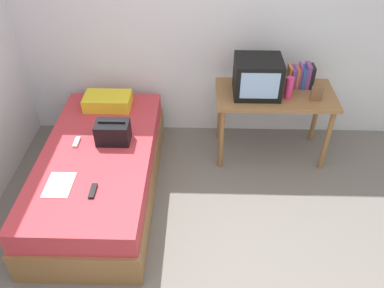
% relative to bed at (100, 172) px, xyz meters
% --- Properties ---
extents(ground_plane, '(8.00, 8.00, 0.00)m').
position_rel_bed_xyz_m(ground_plane, '(0.97, -0.87, -0.26)').
color(ground_plane, slate).
extents(wall_back, '(5.20, 0.10, 2.60)m').
position_rel_bed_xyz_m(wall_back, '(0.97, 1.13, 1.04)').
color(wall_back, silver).
rests_on(wall_back, ground).
extents(bed, '(1.00, 2.00, 0.52)m').
position_rel_bed_xyz_m(bed, '(0.00, 0.00, 0.00)').
color(bed, olive).
rests_on(bed, ground).
extents(desk, '(1.16, 0.60, 0.74)m').
position_rel_bed_xyz_m(desk, '(1.65, 0.66, 0.39)').
color(desk, olive).
rests_on(desk, ground).
extents(tv, '(0.44, 0.39, 0.36)m').
position_rel_bed_xyz_m(tv, '(1.46, 0.65, 0.67)').
color(tv, black).
rests_on(tv, desk).
extents(water_bottle, '(0.08, 0.08, 0.22)m').
position_rel_bed_xyz_m(water_bottle, '(1.75, 0.57, 0.59)').
color(water_bottle, '#E53372').
rests_on(water_bottle, desk).
extents(book_row, '(0.25, 0.17, 0.24)m').
position_rel_bed_xyz_m(book_row, '(1.90, 0.79, 0.60)').
color(book_row, '#CC7233').
rests_on(book_row, desk).
extents(picture_frame, '(0.11, 0.02, 0.15)m').
position_rel_bed_xyz_m(picture_frame, '(2.01, 0.53, 0.56)').
color(picture_frame, brown).
rests_on(picture_frame, desk).
extents(pillow, '(0.47, 0.29, 0.13)m').
position_rel_bed_xyz_m(pillow, '(-0.03, 0.71, 0.33)').
color(pillow, yellow).
rests_on(pillow, bed).
extents(handbag, '(0.30, 0.20, 0.22)m').
position_rel_bed_xyz_m(handbag, '(0.14, 0.14, 0.37)').
color(handbag, black).
rests_on(handbag, bed).
extents(magazine, '(0.21, 0.29, 0.01)m').
position_rel_bed_xyz_m(magazine, '(-0.20, -0.45, 0.27)').
color(magazine, white).
rests_on(magazine, bed).
extents(remote_dark, '(0.04, 0.16, 0.02)m').
position_rel_bed_xyz_m(remote_dark, '(0.09, -0.52, 0.28)').
color(remote_dark, black).
rests_on(remote_dark, bed).
extents(remote_silver, '(0.04, 0.14, 0.02)m').
position_rel_bed_xyz_m(remote_silver, '(-0.20, 0.10, 0.28)').
color(remote_silver, '#B7B7BC').
rests_on(remote_silver, bed).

